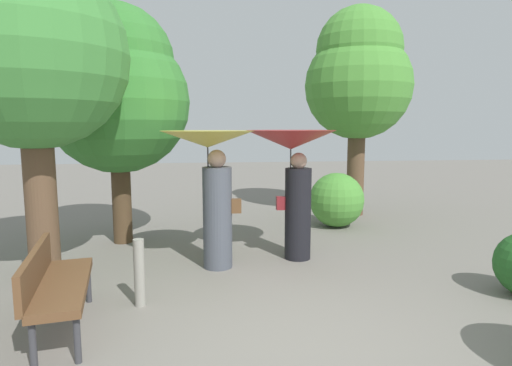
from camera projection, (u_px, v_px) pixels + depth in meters
The scene contains 9 objects.
ground_plane at pixel (294, 348), 3.91m from camera, with size 40.00×40.00×0.00m, color slate.
person_left at pixel (212, 170), 5.98m from camera, with size 1.30×1.30×1.94m.
person_right at pixel (293, 163), 6.38m from camera, with size 1.33×1.33×1.94m.
park_bench at pixel (54, 282), 4.16m from camera, with size 0.75×1.56×0.83m.
tree_near_left at pixel (117, 89), 7.14m from camera, with size 2.38×2.38×4.00m.
tree_near_right at pixel (358, 75), 9.41m from camera, with size 2.33×2.33×4.58m.
tree_mid_left at pixel (30, 35), 5.18m from camera, with size 2.33×2.33×4.57m.
bush_behind_bench at pixel (337, 200), 8.56m from camera, with size 1.08×1.08×1.08m, color #4C9338.
path_marker_post at pixel (139, 273), 4.79m from camera, with size 0.12×0.12×0.77m, color gray.
Camera 1 is at (-0.79, -3.61, 2.01)m, focal length 30.17 mm.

